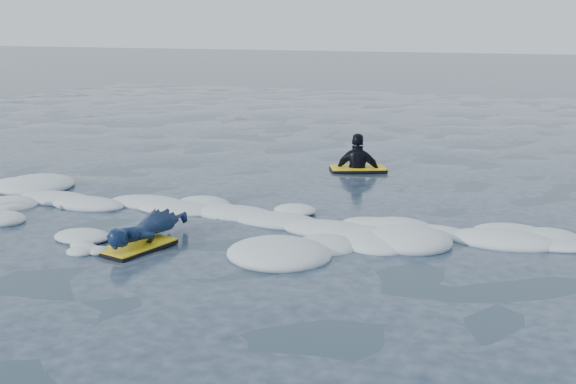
% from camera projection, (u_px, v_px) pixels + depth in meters
% --- Properties ---
extents(ground, '(120.00, 120.00, 0.00)m').
position_uv_depth(ground, '(176.00, 246.00, 9.17)').
color(ground, '#162237').
rests_on(ground, ground).
extents(foam_band, '(12.00, 3.10, 0.30)m').
position_uv_depth(foam_band, '(213.00, 225.00, 10.11)').
color(foam_band, silver).
rests_on(foam_band, ground).
extents(prone_woman_unit, '(0.74, 1.52, 0.37)m').
position_uv_depth(prone_woman_unit, '(146.00, 231.00, 9.18)').
color(prone_woman_unit, black).
rests_on(prone_woman_unit, ground).
extents(waiting_rider_unit, '(1.20, 0.96, 1.58)m').
position_uv_depth(waiting_rider_unit, '(358.00, 174.00, 13.78)').
color(waiting_rider_unit, black).
rests_on(waiting_rider_unit, ground).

